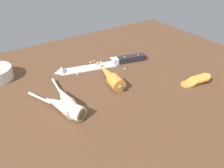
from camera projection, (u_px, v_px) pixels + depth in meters
ground_plane at (109, 90)px, 71.39cm from camera, size 120.00×90.00×4.00cm
chefs_knife at (100, 65)px, 80.56cm from camera, size 34.44×11.94×4.18cm
whole_carrot at (110, 76)px, 70.84cm from camera, size 5.88×18.29×4.20cm
parsnip_front at (66, 100)px, 60.53cm from camera, size 5.18×20.65×4.00cm
parsnip_mid_left at (63, 106)px, 58.21cm from camera, size 10.29×19.27×4.00cm
carrot_slice_stack at (195, 81)px, 70.53cm from camera, size 9.68×5.55×3.18cm
mince_crumbs at (98, 64)px, 81.30cm from camera, size 21.98×12.16×0.89cm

